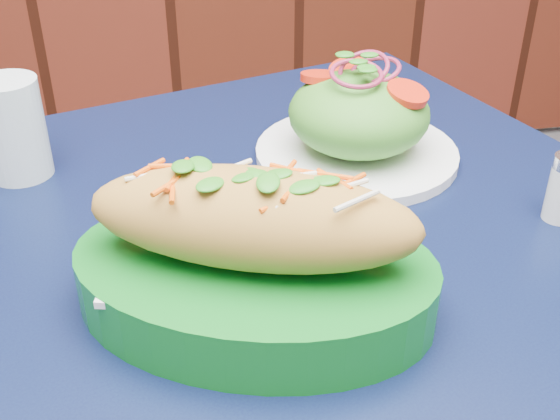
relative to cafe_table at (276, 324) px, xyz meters
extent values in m
cube|color=black|center=(0.00, 0.00, 0.07)|extent=(1.00, 1.00, 0.03)
cylinder|color=black|center=(0.22, 0.41, -0.30)|extent=(0.04, 0.04, 0.72)
cube|color=white|center=(-0.03, -0.08, 0.13)|extent=(0.24, 0.17, 0.01)
ellipsoid|color=#BE913C|center=(-0.03, -0.08, 0.17)|extent=(0.27, 0.17, 0.08)
cylinder|color=white|center=(0.12, 0.16, 0.09)|extent=(0.23, 0.23, 0.01)
ellipsoid|color=#4C992D|center=(0.12, 0.16, 0.14)|extent=(0.15, 0.15, 0.09)
cylinder|color=red|center=(0.16, 0.13, 0.18)|extent=(0.05, 0.05, 0.01)
cylinder|color=red|center=(0.09, 0.19, 0.18)|extent=(0.05, 0.05, 0.01)
cylinder|color=red|center=(0.12, 0.21, 0.18)|extent=(0.05, 0.05, 0.01)
torus|color=#9C2247|center=(0.12, 0.16, 0.19)|extent=(0.06, 0.06, 0.01)
torus|color=#9C2247|center=(0.12, 0.16, 0.19)|extent=(0.06, 0.06, 0.01)
torus|color=#9C2247|center=(0.12, 0.16, 0.20)|extent=(0.06, 0.06, 0.01)
cylinder|color=silver|center=(-0.24, 0.19, 0.14)|extent=(0.07, 0.07, 0.11)
camera|label=1|loc=(-0.09, -0.52, 0.46)|focal=45.00mm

